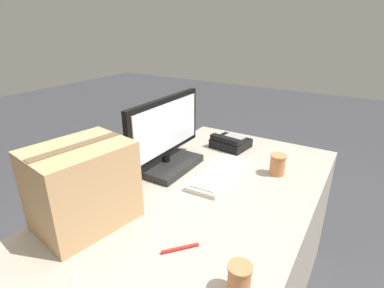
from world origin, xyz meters
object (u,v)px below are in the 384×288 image
object	(u,v)px
paper_cup_left	(239,279)
keyboard	(219,173)
desk_phone	(230,142)
monitor	(166,141)
cardboard_box	(83,186)
pen_marker	(180,248)
paper_cup_right	(277,165)

from	to	relation	value
paper_cup_left	keyboard	bearing A→B (deg)	31.04
desk_phone	paper_cup_left	size ratio (longest dim) A/B	2.39
desk_phone	paper_cup_left	world-z (taller)	paper_cup_left
monitor	cardboard_box	bearing A→B (deg)	-178.48
keyboard	cardboard_box	bearing A→B (deg)	153.80
desk_phone	pen_marker	world-z (taller)	desk_phone
paper_cup_right	paper_cup_left	bearing A→B (deg)	-171.11
monitor	cardboard_box	distance (m)	0.53
cardboard_box	pen_marker	xyz separation A→B (m)	(0.05, -0.39, -0.15)
paper_cup_left	pen_marker	bearing A→B (deg)	76.75
paper_cup_right	cardboard_box	bearing A→B (deg)	146.28
monitor	desk_phone	size ratio (longest dim) A/B	2.45
paper_cup_right	pen_marker	xyz separation A→B (m)	(-0.70, 0.12, -0.05)
desk_phone	cardboard_box	distance (m)	0.97
keyboard	paper_cup_left	xyz separation A→B (m)	(-0.59, -0.36, 0.03)
monitor	desk_phone	distance (m)	0.47
keyboard	paper_cup_left	world-z (taller)	paper_cup_left
monitor	pen_marker	xyz separation A→B (m)	(-0.48, -0.40, -0.14)
keyboard	desk_phone	world-z (taller)	desk_phone
paper_cup_left	paper_cup_right	size ratio (longest dim) A/B	0.90
cardboard_box	keyboard	bearing A→B (deg)	-24.21
monitor	pen_marker	world-z (taller)	monitor
monitor	paper_cup_right	size ratio (longest dim) A/B	5.29
monitor	keyboard	size ratio (longest dim) A/B	1.27
desk_phone	pen_marker	xyz separation A→B (m)	(-0.89, -0.23, -0.03)
keyboard	pen_marker	distance (m)	0.55
monitor	desk_phone	world-z (taller)	monitor
monitor	keyboard	world-z (taller)	monitor
paper_cup_right	keyboard	bearing A→B (deg)	124.52
desk_phone	cardboard_box	bearing A→B (deg)	178.59
keyboard	monitor	bearing A→B (deg)	99.99
pen_marker	keyboard	bearing A→B (deg)	-126.61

